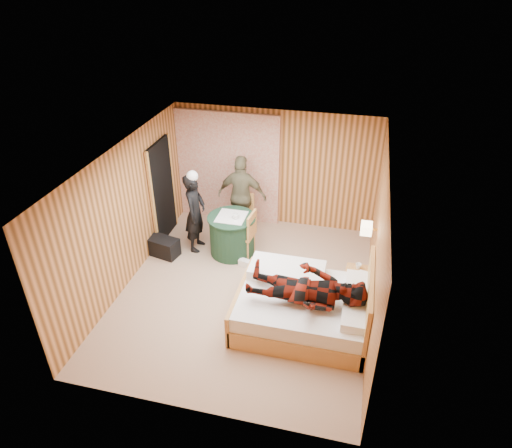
% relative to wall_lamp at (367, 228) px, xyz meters
% --- Properties ---
extents(floor, '(4.20, 5.00, 0.01)m').
position_rel_wall_lamp_xyz_m(floor, '(-1.92, -0.45, -1.30)').
color(floor, tan).
rests_on(floor, ground).
extents(ceiling, '(4.20, 5.00, 0.01)m').
position_rel_wall_lamp_xyz_m(ceiling, '(-1.92, -0.45, 1.20)').
color(ceiling, silver).
rests_on(ceiling, wall_back).
extents(wall_back, '(4.20, 0.02, 2.50)m').
position_rel_wall_lamp_xyz_m(wall_back, '(-1.92, 2.05, -0.05)').
color(wall_back, '#DE9355').
rests_on(wall_back, floor).
extents(wall_left, '(0.02, 5.00, 2.50)m').
position_rel_wall_lamp_xyz_m(wall_left, '(-4.02, -0.45, -0.05)').
color(wall_left, '#DE9355').
rests_on(wall_left, floor).
extents(wall_right, '(0.02, 5.00, 2.50)m').
position_rel_wall_lamp_xyz_m(wall_right, '(0.18, -0.45, -0.05)').
color(wall_right, '#DE9355').
rests_on(wall_right, floor).
extents(curtain, '(2.20, 0.08, 2.40)m').
position_rel_wall_lamp_xyz_m(curtain, '(-2.92, 1.98, -0.10)').
color(curtain, silver).
rests_on(curtain, floor).
extents(doorway, '(0.06, 0.90, 2.05)m').
position_rel_wall_lamp_xyz_m(doorway, '(-3.98, 0.95, -0.28)').
color(doorway, black).
rests_on(doorway, floor).
extents(wall_lamp, '(0.26, 0.24, 0.16)m').
position_rel_wall_lamp_xyz_m(wall_lamp, '(0.00, 0.00, 0.00)').
color(wall_lamp, gold).
rests_on(wall_lamp, wall_right).
extents(bed, '(2.06, 1.62, 1.11)m').
position_rel_wall_lamp_xyz_m(bed, '(-0.80, -0.98, -0.98)').
color(bed, '#E1B75C').
rests_on(bed, floor).
extents(nightstand, '(0.41, 0.55, 0.53)m').
position_rel_wall_lamp_xyz_m(nightstand, '(-0.04, -0.18, -1.02)').
color(nightstand, '#E1B75C').
rests_on(nightstand, floor).
extents(round_table, '(0.92, 0.92, 0.82)m').
position_rel_wall_lamp_xyz_m(round_table, '(-2.47, 0.65, -0.89)').
color(round_table, '#1C3E2C').
rests_on(round_table, floor).
extents(chair_far, '(0.49, 0.49, 0.93)m').
position_rel_wall_lamp_xyz_m(chair_far, '(-2.45, 1.37, -0.76)').
color(chair_far, '#E1B75C').
rests_on(chair_far, floor).
extents(chair_near, '(0.48, 0.48, 0.96)m').
position_rel_wall_lamp_xyz_m(chair_near, '(-2.17, 0.61, -0.74)').
color(chair_near, '#E1B75C').
rests_on(chair_near, floor).
extents(duffel_bag, '(0.69, 0.47, 0.36)m').
position_rel_wall_lamp_xyz_m(duffel_bag, '(-3.77, 0.26, -1.12)').
color(duffel_bag, black).
rests_on(duffel_bag, floor).
extents(sneaker_left, '(0.31, 0.18, 0.13)m').
position_rel_wall_lamp_xyz_m(sneaker_left, '(-2.08, 0.26, -1.23)').
color(sneaker_left, white).
rests_on(sneaker_left, floor).
extents(sneaker_right, '(0.30, 0.19, 0.12)m').
position_rel_wall_lamp_xyz_m(sneaker_right, '(-1.85, 0.47, -1.24)').
color(sneaker_right, white).
rests_on(sneaker_right, floor).
extents(woman_standing, '(0.39, 0.59, 1.60)m').
position_rel_wall_lamp_xyz_m(woman_standing, '(-3.20, 0.65, -0.50)').
color(woman_standing, black).
rests_on(woman_standing, floor).
extents(man_at_table, '(1.02, 0.44, 1.72)m').
position_rel_wall_lamp_xyz_m(man_at_table, '(-2.47, 1.42, -0.44)').
color(man_at_table, '#6B6547').
rests_on(man_at_table, floor).
extents(man_on_bed, '(0.86, 0.67, 1.77)m').
position_rel_wall_lamp_xyz_m(man_on_bed, '(-0.77, -1.21, -0.31)').
color(man_on_bed, '#611309').
rests_on(man_on_bed, bed).
extents(book_lower, '(0.19, 0.24, 0.02)m').
position_rel_wall_lamp_xyz_m(book_lower, '(-0.04, -0.23, -0.76)').
color(book_lower, white).
rests_on(book_lower, nightstand).
extents(book_upper, '(0.22, 0.26, 0.02)m').
position_rel_wall_lamp_xyz_m(book_upper, '(-0.04, -0.23, -0.74)').
color(book_upper, white).
rests_on(book_upper, nightstand).
extents(cup_nightstand, '(0.12, 0.12, 0.09)m').
position_rel_wall_lamp_xyz_m(cup_nightstand, '(-0.04, -0.05, -0.72)').
color(cup_nightstand, white).
rests_on(cup_nightstand, nightstand).
extents(cup_table, '(0.14, 0.14, 0.10)m').
position_rel_wall_lamp_xyz_m(cup_table, '(-2.37, 0.60, -0.43)').
color(cup_table, white).
rests_on(cup_table, round_table).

